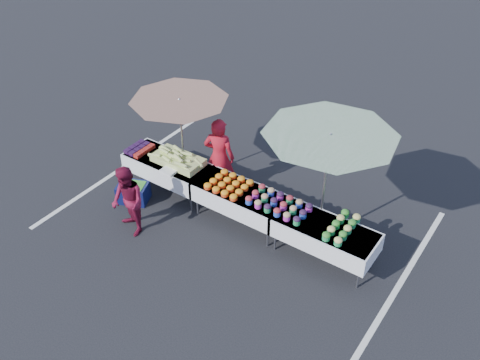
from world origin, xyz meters
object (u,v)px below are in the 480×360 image
Objects in this scene: customer at (128,202)px; storage_bin at (133,192)px; umbrella_left at (180,107)px; vendor at (219,157)px; table_left at (168,167)px; table_center at (240,198)px; table_right at (325,234)px; umbrella_right at (329,144)px.

storage_bin is at bearing 153.83° from customer.
vendor is at bearing 10.27° from umbrella_left.
table_left reaches higher than storage_bin.
umbrella_left is at bearing 117.79° from customer.
customer is at bearing 54.26° from vendor.
vendor is at bearing 21.29° from storage_bin.
table_right is (1.80, 0.00, 0.00)m from table_center.
table_right is 3.63m from customer.
storage_bin is (-1.29, -1.25, -0.66)m from vendor.
customer is at bearing -137.43° from table_center.
vendor is 2.07m from customer.
umbrella_left is at bearing -7.11° from vendor.
table_right is at bearing 45.19° from customer.
storage_bin is (-3.69, -1.10, -1.92)m from umbrella_right.
customer reaches higher than table_right.
table_center is at bearing 180.00° from table_right.
table_left is at bearing 122.71° from customer.
vendor reaches higher than customer.
table_center is 2.09m from customer.
table_left and table_right have the same top height.
vendor reaches higher than storage_bin.
table_left is 3.60m from table_right.
table_center is 1.07× the size of vendor.
umbrella_right is (3.31, 0.40, 1.54)m from table_left.
table_right is at bearing -12.85° from storage_bin.
customer reaches higher than table_left.
umbrella_right is 4.30m from storage_bin.
vendor is at bearing 93.89° from customer.
vendor is at bearing 176.42° from umbrella_right.
umbrella_right is at bearing 159.04° from vendor.
customer is at bearing -157.06° from table_right.
customer is 1.09m from storage_bin.
customer is at bearing -71.22° from storage_bin.
storage_bin is (-2.17, -0.70, -0.38)m from table_center.
vendor reaches higher than table_left.
umbrella_left is at bearing 166.87° from table_center.
table_right is at bearing 0.00° from table_center.
vendor is 1.91m from storage_bin.
vendor is at bearing 148.21° from table_center.
umbrella_left is (-1.71, 0.40, 1.24)m from table_center.
table_center is at bearing 0.00° from table_left.
customer is (-3.34, -1.41, 0.13)m from table_right.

